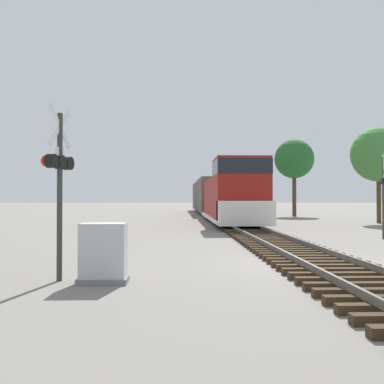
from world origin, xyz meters
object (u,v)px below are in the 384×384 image
Objects in this scene: relay_cabinet at (103,253)px; tree_mid_background at (294,159)px; freight_train at (214,197)px; crossing_signal_far at (384,185)px; crossing_signal_near at (58,171)px; tree_far_right at (379,155)px.

relay_cabinet is 0.16× the size of tree_mid_background.
freight_train is 5.79× the size of tree_mid_background.
relay_cabinet is at bearing 151.75° from crossing_signal_far.
freight_train is 12.17× the size of crossing_signal_near.
tree_far_right is at bearing -4.66° from crossing_signal_far.
tree_far_right is 14.29m from tree_mid_background.
crossing_signal_near is at bearing -127.45° from tree_far_right.
crossing_signal_near is at bearing -111.92° from tree_mid_background.
tree_mid_background is (3.02, 27.07, 3.57)m from crossing_signal_far.
crossing_signal_far is 14.81m from relay_cabinet.
freight_train is at bearing 81.93° from relay_cabinet.
tree_mid_background reaches higher than freight_train.
relay_cabinet is at bearing -98.07° from freight_train.
tree_mid_background is at bearing 69.61° from relay_cabinet.
crossing_signal_far is at bearing -78.92° from freight_train.
tree_mid_background is (8.44, -0.62, 3.97)m from freight_train.
crossing_signal_near is at bearing 148.40° from crossing_signal_far.
tree_mid_background is (-2.65, 14.02, 0.90)m from tree_far_right.
freight_train is 36.71× the size of relay_cabinet.
crossing_signal_near is 28.86m from tree_far_right.
freight_train is at bearing 29.91° from crossing_signal_far.
tree_far_right is at bearing 157.28° from crossing_signal_near.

